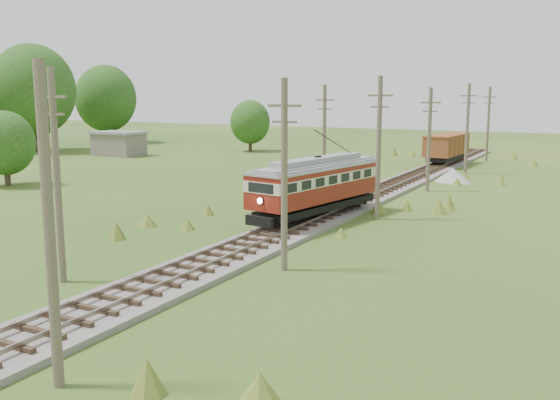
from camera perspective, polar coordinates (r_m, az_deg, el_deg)
The scene contains 17 objects.
railbed_main at distance 44.02m, azimuth 6.19°, elevation -0.45°, with size 3.60×96.00×0.57m.
streetcar at distance 39.01m, azimuth 3.47°, elevation 1.66°, with size 4.56×11.55×5.22m.
gondola at distance 71.75m, azimuth 14.99°, elevation 4.76°, with size 3.32×8.85×2.89m.
gravel_pile at distance 58.66m, azimuth 15.61°, elevation 2.16°, with size 3.31×3.51×1.20m.
utility_pole_r_1 at distance 17.46m, azimuth -20.35°, elevation -2.57°, with size 0.30×0.30×8.80m.
utility_pole_r_2 at distance 27.61m, azimuth 0.39°, elevation 2.43°, with size 1.60×0.30×8.60m.
utility_pole_r_3 at distance 39.55m, azimuth 9.02°, elevation 4.82°, with size 1.60×0.30×9.00m.
utility_pole_r_4 at distance 52.06m, azimuth 13.47°, elevation 5.49°, with size 1.60×0.30×8.40m.
utility_pole_r_5 at distance 64.61m, azimuth 16.75°, elevation 6.35°, with size 1.60×0.30×8.90m.
utility_pole_r_6 at distance 77.43m, azimuth 18.50°, elevation 6.68°, with size 1.60×0.30×8.70m.
utility_pole_l_a at distance 27.41m, azimuth -19.73°, elevation 2.23°, with size 1.60×0.30×9.00m.
utility_pole_l_b at distance 50.73m, azimuth 4.06°, elevation 5.74°, with size 1.60×0.30×8.60m.
tree_left_4 at distance 92.34m, azimuth -21.67°, elevation 9.33°, with size 11.34×11.34×14.61m.
tree_left_5 at distance 104.86m, azimuth -15.64°, elevation 8.94°, with size 9.66×9.66×12.44m.
tree_mid_a at distance 86.40m, azimuth -2.75°, elevation 7.13°, with size 5.46×5.46×7.03m.
tree_mid_c at distance 58.70m, azimuth -23.84°, elevation 4.78°, with size 5.04×5.04×6.49m.
shed at distance 83.22m, azimuth -14.53°, elevation 5.04°, with size 6.40×4.40×3.10m.
Camera 1 is at (15.93, -6.30, 7.94)m, focal length 40.00 mm.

